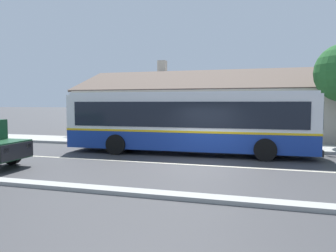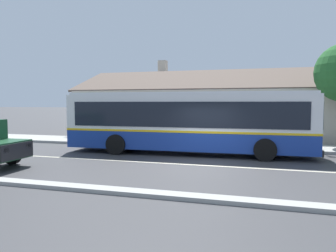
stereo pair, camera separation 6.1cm
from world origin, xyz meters
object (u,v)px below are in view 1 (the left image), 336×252
object	(u,v)px
bus_stop_sign	(319,121)
transit_bus	(188,121)
bench_down_street	(162,135)
bench_by_building	(90,134)

from	to	relation	value
bus_stop_sign	transit_bus	bearing A→B (deg)	-161.80
transit_bus	bench_down_street	world-z (taller)	transit_bus
bench_down_street	transit_bus	bearing A→B (deg)	-53.38
transit_bus	bench_down_street	bearing A→B (deg)	126.62
bench_by_building	bus_stop_sign	world-z (taller)	bus_stop_sign
bench_down_street	bus_stop_sign	xyz separation A→B (m)	(8.65, -0.99, 1.07)
bench_by_building	bench_down_street	size ratio (longest dim) A/B	1.13
transit_bus	bench_by_building	xyz separation A→B (m)	(-6.85, 2.38, -1.08)
transit_bus	bench_down_street	distance (m)	3.99
transit_bus	bench_down_street	size ratio (longest dim) A/B	7.42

